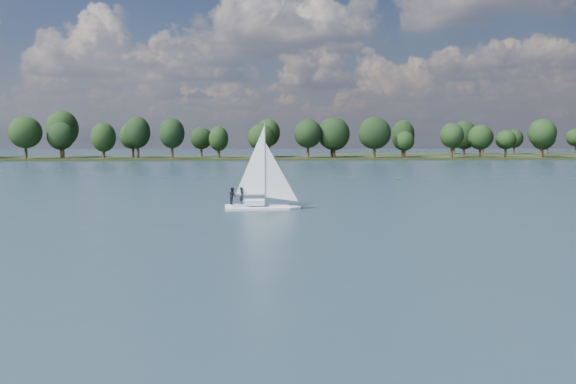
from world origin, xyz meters
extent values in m
plane|color=#233342|center=(0.00, 100.00, 0.00)|extent=(700.00, 700.00, 0.00)
cube|color=black|center=(0.00, 212.00, 0.00)|extent=(660.00, 40.00, 1.50)
cube|color=white|center=(9.07, 48.15, 0.00)|extent=(6.87, 2.18, 0.80)
cube|color=white|center=(9.07, 48.15, 0.80)|extent=(2.05, 1.28, 0.50)
cylinder|color=#BABAC1|center=(9.07, 48.15, 4.55)|extent=(0.12, 0.12, 8.00)
imported|color=black|center=(7.35, 48.25, 1.41)|extent=(0.43, 0.64, 1.72)
imported|color=black|center=(6.45, 47.83, 1.41)|extent=(0.87, 0.99, 1.72)
camera|label=1|loc=(7.31, -15.10, 6.99)|focal=40.00mm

